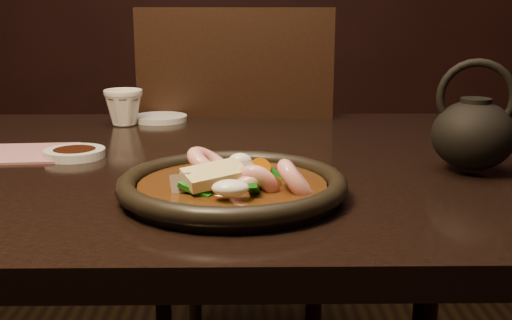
{
  "coord_description": "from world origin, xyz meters",
  "views": [
    {
      "loc": [
        0.29,
        -1.03,
        1.0
      ],
      "look_at": [
        0.3,
        -0.21,
        0.8
      ],
      "focal_mm": 45.0,
      "sensor_mm": 36.0,
      "label": 1
    }
  ],
  "objects_px": {
    "plate": "(232,186)",
    "table": "(73,204)",
    "tea_cup": "(124,106)",
    "chair": "(243,188)",
    "teapot": "(474,131)"
  },
  "relations": [
    {
      "from": "tea_cup",
      "to": "teapot",
      "type": "distance_m",
      "value": 0.72
    },
    {
      "from": "chair",
      "to": "teapot",
      "type": "bearing_deg",
      "value": 126.31
    },
    {
      "from": "plate",
      "to": "chair",
      "type": "bearing_deg",
      "value": 89.44
    },
    {
      "from": "plate",
      "to": "teapot",
      "type": "xyz_separation_m",
      "value": [
        0.36,
        0.13,
        0.05
      ]
    },
    {
      "from": "chair",
      "to": "table",
      "type": "bearing_deg",
      "value": 70.1
    },
    {
      "from": "plate",
      "to": "teapot",
      "type": "bearing_deg",
      "value": 19.8
    },
    {
      "from": "plate",
      "to": "tea_cup",
      "type": "xyz_separation_m",
      "value": [
        -0.24,
        0.53,
        0.03
      ]
    },
    {
      "from": "plate",
      "to": "tea_cup",
      "type": "height_order",
      "value": "tea_cup"
    },
    {
      "from": "tea_cup",
      "to": "teapot",
      "type": "relative_size",
      "value": 0.48
    },
    {
      "from": "table",
      "to": "teapot",
      "type": "distance_m",
      "value": 0.66
    },
    {
      "from": "chair",
      "to": "teapot",
      "type": "height_order",
      "value": "chair"
    },
    {
      "from": "plate",
      "to": "teapot",
      "type": "relative_size",
      "value": 1.81
    },
    {
      "from": "table",
      "to": "chair",
      "type": "height_order",
      "value": "chair"
    },
    {
      "from": "chair",
      "to": "plate",
      "type": "xyz_separation_m",
      "value": [
        -0.01,
        -0.77,
        0.22
      ]
    },
    {
      "from": "plate",
      "to": "table",
      "type": "bearing_deg",
      "value": 141.39
    }
  ]
}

